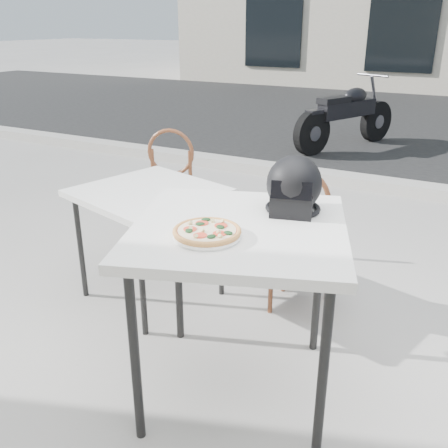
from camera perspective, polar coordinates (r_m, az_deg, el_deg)
The scene contains 10 objects.
ground at distance 2.79m, azimuth 12.82°, elevation -14.73°, with size 80.00×80.00×0.00m, color #A19D98.
curb at distance 5.46m, azimuth 21.56°, elevation 3.63°, with size 30.00×0.25×0.12m, color #ACA8A0.
cafe_table_main at distance 2.14m, azimuth 1.73°, elevation -1.99°, with size 1.14×1.14×0.85m.
plate at distance 1.98m, azimuth -1.95°, elevation -1.34°, with size 0.36×0.36×0.02m.
pizza at distance 1.97m, azimuth -1.96°, elevation -0.81°, with size 0.36×0.36×0.03m.
helmet at distance 2.24m, azimuth 7.98°, elevation 4.17°, with size 0.31×0.31×0.26m.
cafe_chair_main at distance 2.90m, azimuth 8.74°, elevation -1.07°, with size 0.39×0.39×0.93m.
cafe_table_side at distance 3.04m, azimuth -8.65°, elevation 2.76°, with size 0.93×0.93×0.72m.
cafe_chair_side at distance 3.84m, azimuth -5.62°, elevation 4.96°, with size 0.45×0.45×0.94m.
motorcycle at distance 7.23m, azimuth 13.86°, elevation 11.78°, with size 0.91×1.82×0.97m.
Camera 1 is at (0.48, -2.20, 1.65)m, focal length 40.00 mm.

